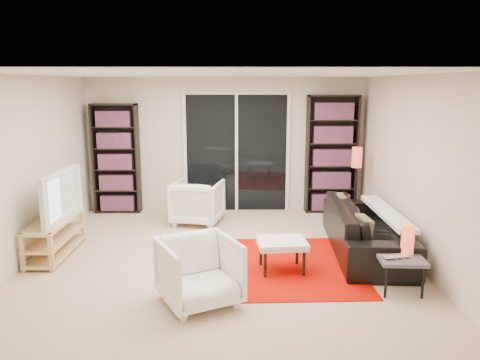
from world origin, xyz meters
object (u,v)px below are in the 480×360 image
(bookshelf_left, at_px, (116,159))
(armchair_front, at_px, (199,272))
(sofa, at_px, (366,229))
(armchair_back, at_px, (198,202))
(bookshelf_right, at_px, (331,154))
(floor_lamp, at_px, (356,166))
(ottoman, at_px, (282,244))
(side_table, at_px, (400,260))
(tv_stand, at_px, (55,236))

(bookshelf_left, height_order, armchair_front, bookshelf_left)
(sofa, height_order, armchair_back, armchair_back)
(bookshelf_right, bearing_deg, floor_lamp, -60.46)
(armchair_front, height_order, ottoman, armchair_front)
(armchair_front, height_order, side_table, armchair_front)
(bookshelf_left, bearing_deg, ottoman, -45.82)
(bookshelf_left, relative_size, side_table, 3.75)
(bookshelf_left, bearing_deg, floor_lamp, -7.60)
(tv_stand, height_order, ottoman, tv_stand)
(sofa, height_order, armchair_front, armchair_front)
(sofa, bearing_deg, bookshelf_right, 5.74)
(sofa, bearing_deg, floor_lamp, -4.92)
(bookshelf_left, xyz_separation_m, armchair_back, (1.50, -0.72, -0.62))
(armchair_back, height_order, floor_lamp, floor_lamp)
(tv_stand, distance_m, ottoman, 3.07)
(bookshelf_right, xyz_separation_m, armchair_back, (-2.35, -0.72, -0.69))
(armchair_back, distance_m, armchair_front, 2.95)
(bookshelf_right, xyz_separation_m, floor_lamp, (0.31, -0.56, -0.11))
(bookshelf_left, distance_m, tv_stand, 2.34)
(ottoman, bearing_deg, tv_stand, 169.16)
(tv_stand, relative_size, floor_lamp, 1.02)
(tv_stand, distance_m, sofa, 4.24)
(bookshelf_left, distance_m, ottoman, 3.94)
(bookshelf_right, relative_size, sofa, 0.92)
(side_table, bearing_deg, armchair_back, 133.15)
(ottoman, bearing_deg, armchair_back, 120.27)
(sofa, distance_m, armchair_back, 2.81)
(armchair_back, bearing_deg, sofa, 161.91)
(floor_lamp, bearing_deg, side_table, -93.80)
(bookshelf_left, distance_m, floor_lamp, 4.20)
(armchair_front, distance_m, floor_lamp, 3.97)
(armchair_back, distance_m, side_table, 3.62)
(bookshelf_right, height_order, armchair_back, bookshelf_right)
(armchair_front, distance_m, ottoman, 1.29)
(armchair_back, xyz_separation_m, floor_lamp, (2.66, 0.16, 0.58))
(bookshelf_right, relative_size, side_table, 4.04)
(bookshelf_right, height_order, ottoman, bookshelf_right)
(sofa, bearing_deg, armchair_front, 128.78)
(bookshelf_left, bearing_deg, armchair_back, -25.58)
(armchair_back, relative_size, ottoman, 1.26)
(bookshelf_right, height_order, floor_lamp, bookshelf_right)
(bookshelf_left, bearing_deg, sofa, -28.30)
(bookshelf_right, xyz_separation_m, armchair_front, (-2.09, -3.66, -0.70))
(sofa, relative_size, ottoman, 3.64)
(tv_stand, bearing_deg, armchair_front, -35.04)
(bookshelf_left, height_order, armchair_back, bookshelf_left)
(ottoman, distance_m, side_table, 1.39)
(bookshelf_left, xyz_separation_m, side_table, (3.98, -3.36, -0.62))
(bookshelf_left, relative_size, sofa, 0.85)
(bookshelf_right, height_order, tv_stand, bookshelf_right)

